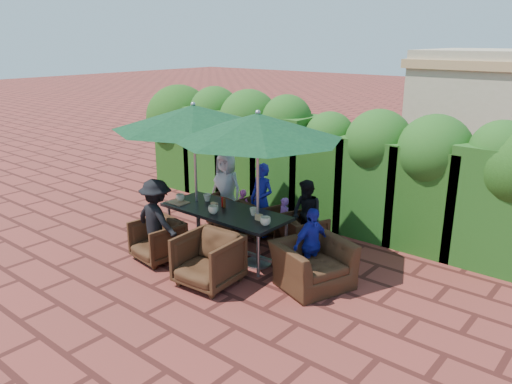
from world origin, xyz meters
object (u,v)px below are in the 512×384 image
Objects in this scene: chair_near_right at (208,258)px; umbrella_right at (258,127)px; chair_far_right at (302,231)px; umbrella_left at (194,117)px; chair_end_right at (313,257)px; chair_near_left at (157,239)px; dining_table at (225,214)px; chair_far_left at (232,208)px; chair_far_mid at (261,215)px.

umbrella_right is at bearing 78.88° from chair_near_right.
umbrella_left is at bearing 47.10° from chair_far_right.
chair_near_right is at bearing 148.48° from chair_end_right.
chair_near_right is (1.24, -0.08, 0.06)m from chair_near_left.
dining_table is 1.32m from chair_far_right.
dining_table is at bearing 62.12° from chair_near_left.
chair_near_left is at bearing 68.48° from chair_far_right.
chair_near_left is at bearing 94.96° from chair_far_left.
chair_far_right is 0.69× the size of chair_end_right.
umbrella_right is 3.70× the size of chair_far_mid.
chair_far_right is (0.25, 0.87, -1.86)m from umbrella_right.
chair_far_mid is (0.61, 1.00, -1.87)m from umbrella_left.
chair_far_left is at bearing 119.87° from chair_near_right.
umbrella_left is 3.76× the size of chair_far_left.
umbrella_right is at bearing 40.93° from chair_near_left.
chair_far_right is at bearing 177.78° from chair_far_left.
chair_near_left is 0.87× the size of chair_near_right.
chair_near_right reaches higher than dining_table.
chair_end_right reaches higher than chair_near_right.
chair_far_left is (-1.46, 0.99, -1.86)m from umbrella_right.
chair_near_right is at bearing -59.23° from dining_table.
chair_far_right is 2.39m from chair_near_left.
umbrella_left is (-0.70, 0.03, 1.54)m from dining_table.
umbrella_left reaches higher than chair_far_mid.
chair_far_right is 1.23m from chair_end_right.
chair_end_right reaches higher than chair_far_mid.
chair_near_left is at bearing 129.68° from chair_end_right.
dining_table is at bearing 108.37° from chair_end_right.
chair_far_right is 0.97× the size of chair_near_left.
chair_far_mid is 0.68× the size of chair_end_right.
dining_table is 1.09m from chair_far_mid.
umbrella_right is 2.51× the size of chair_end_right.
chair_near_right is (0.59, -1.00, -0.26)m from dining_table.
umbrella_right reaches higher than chair_far_right.
chair_far_right is at bearing 55.11° from chair_near_left.
chair_near_right is (0.68, -2.03, 0.07)m from chair_far_mid.
chair_far_left reaches higher than chair_far_mid.
chair_far_mid is 2.16m from chair_end_right.
umbrella_left is at bearing 94.68° from chair_far_left.
chair_near_right is 1.52m from chair_end_right.
chair_far_left is 1.90m from chair_near_left.
umbrella_left is 3.82× the size of chair_far_right.
chair_near_right is at bearing 3.51° from chair_near_left.
dining_table is 0.82× the size of umbrella_left.
chair_far_left is at bearing 100.37° from chair_near_left.
chair_near_right is at bearing 124.68° from chair_far_mid.
chair_end_right is at bearing 165.99° from chair_far_mid.
chair_far_left is 1.03× the size of chair_far_mid.
umbrella_left is 3.22× the size of chair_near_right.
chair_far_left is at bearing 16.54° from chair_far_right.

